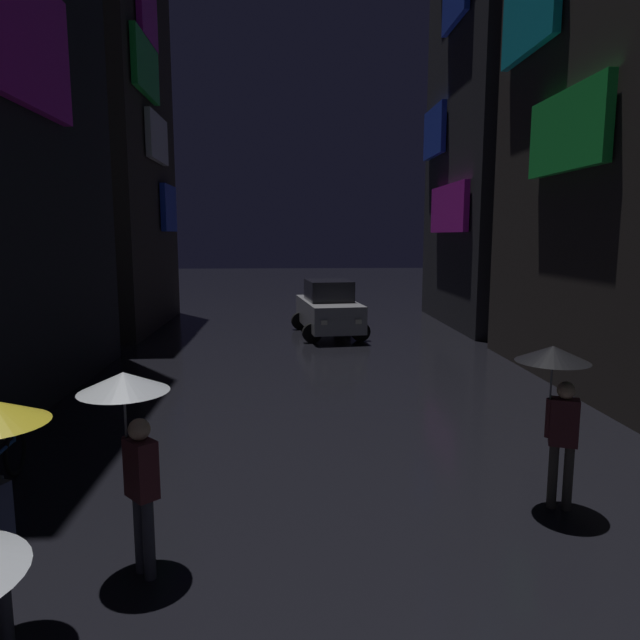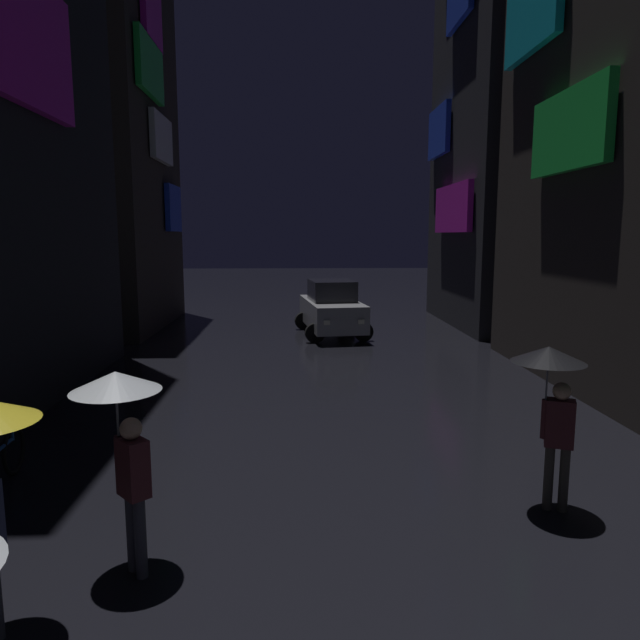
{
  "view_description": "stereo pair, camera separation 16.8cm",
  "coord_description": "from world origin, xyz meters",
  "views": [
    {
      "loc": [
        -0.68,
        -0.16,
        3.47
      ],
      "look_at": [
        0.0,
        11.62,
        1.71
      ],
      "focal_mm": 32.0,
      "sensor_mm": 36.0,
      "label": 1
    },
    {
      "loc": [
        -0.51,
        -0.17,
        3.47
      ],
      "look_at": [
        0.0,
        11.62,
        1.71
      ],
      "focal_mm": 32.0,
      "sensor_mm": 36.0,
      "label": 2
    }
  ],
  "objects": [
    {
      "name": "building_right_far",
      "position": [
        7.48,
        21.77,
        9.31
      ],
      "size": [
        4.25,
        7.53,
        18.61
      ],
      "color": "#232328",
      "rests_on": "ground"
    },
    {
      "name": "pedestrian_far_right_black",
      "position": [
        2.64,
        6.53,
        1.67
      ],
      "size": [
        0.9,
        0.9,
        2.12
      ],
      "color": "#38332D",
      "rests_on": "ground"
    },
    {
      "name": "car_distant",
      "position": [
        0.75,
        19.45,
        0.93
      ],
      "size": [
        2.59,
        4.3,
        1.92
      ],
      "color": "#99999E",
      "rests_on": "ground"
    },
    {
      "name": "building_left_far",
      "position": [
        -7.48,
        21.75,
        7.4
      ],
      "size": [
        4.25,
        7.51,
        14.78
      ],
      "color": "#2D2826",
      "rests_on": "ground"
    },
    {
      "name": "pedestrian_midstreet_centre_clear",
      "position": [
        -2.27,
        5.43,
        1.67
      ],
      "size": [
        0.9,
        0.9,
        2.12
      ],
      "color": "#2D2D38",
      "rests_on": "ground"
    }
  ]
}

